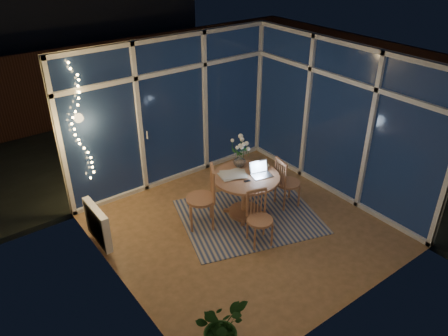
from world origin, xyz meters
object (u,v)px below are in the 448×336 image
(dining_table, at_px, (246,195))
(chair_right, at_px, (288,182))
(flower_vase, at_px, (240,161))
(chair_left, at_px, (201,197))
(laptop, at_px, (262,170))
(chair_front, at_px, (260,219))
(potted_plant, at_px, (221,333))

(dining_table, bearing_deg, chair_right, -16.01)
(dining_table, relative_size, flower_vase, 5.00)
(chair_left, bearing_deg, laptop, 100.99)
(chair_front, bearing_deg, dining_table, 83.01)
(chair_right, xyz_separation_m, laptop, (-0.53, 0.07, 0.38))
(potted_plant, bearing_deg, dining_table, 45.25)
(flower_vase, bearing_deg, potted_plant, -132.18)
(chair_right, bearing_deg, flower_vase, 61.52)
(laptop, bearing_deg, chair_front, -118.14)
(chair_front, height_order, potted_plant, chair_front)
(dining_table, xyz_separation_m, laptop, (0.19, -0.14, 0.47))
(chair_front, distance_m, laptop, 0.84)
(flower_vase, bearing_deg, chair_right, -39.72)
(flower_vase, bearing_deg, dining_table, -109.93)
(chair_front, height_order, laptop, laptop)
(potted_plant, bearing_deg, chair_front, 37.39)
(dining_table, xyz_separation_m, chair_front, (-0.30, -0.70, 0.07))
(chair_front, bearing_deg, chair_right, 41.77)
(dining_table, xyz_separation_m, flower_vase, (0.11, 0.30, 0.46))
(flower_vase, bearing_deg, chair_left, -171.28)
(dining_table, distance_m, chair_left, 0.77)
(dining_table, distance_m, potted_plant, 2.72)
(dining_table, xyz_separation_m, chair_left, (-0.74, 0.17, 0.16))
(flower_vase, bearing_deg, laptop, -79.18)
(flower_vase, bearing_deg, chair_front, -112.28)
(potted_plant, bearing_deg, chair_right, 33.13)
(dining_table, height_order, potted_plant, potted_plant)
(dining_table, xyz_separation_m, chair_right, (0.73, -0.21, 0.09))
(flower_vase, xyz_separation_m, potted_plant, (-2.03, -2.23, -0.44))
(chair_right, height_order, flower_vase, flower_vase)
(dining_table, distance_m, chair_right, 0.76)
(laptop, relative_size, potted_plant, 0.40)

